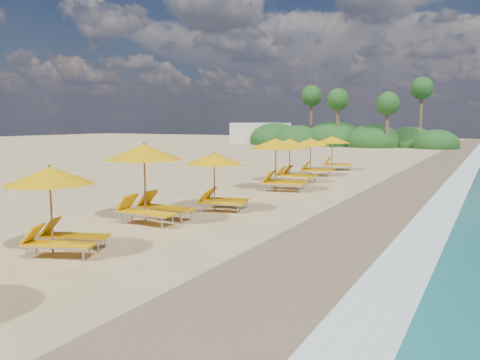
% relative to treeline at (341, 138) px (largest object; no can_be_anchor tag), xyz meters
% --- Properties ---
extents(ground, '(160.00, 160.00, 0.00)m').
position_rel_treeline_xyz_m(ground, '(9.94, -45.51, -1.00)').
color(ground, tan).
rests_on(ground, ground).
extents(wet_sand, '(4.00, 160.00, 0.01)m').
position_rel_treeline_xyz_m(wet_sand, '(13.94, -45.51, -0.99)').
color(wet_sand, '#7F694B').
rests_on(wet_sand, ground).
extents(surf_foam, '(4.00, 160.00, 0.01)m').
position_rel_treeline_xyz_m(surf_foam, '(16.64, -45.51, -0.97)').
color(surf_foam, white).
rests_on(surf_foam, ground).
extents(station_3, '(2.66, 2.62, 2.06)m').
position_rel_treeline_xyz_m(station_3, '(8.21, -51.19, 0.16)').
color(station_3, olive).
rests_on(station_3, ground).
extents(station_4, '(2.64, 2.44, 2.41)m').
position_rel_treeline_xyz_m(station_4, '(7.81, -47.32, 0.36)').
color(station_4, olive).
rests_on(station_4, ground).
extents(station_5, '(2.49, 2.40, 2.02)m').
position_rel_treeline_xyz_m(station_5, '(8.66, -44.65, 0.14)').
color(station_5, olive).
rests_on(station_5, ground).
extents(station_6, '(2.87, 2.76, 2.36)m').
position_rel_treeline_xyz_m(station_6, '(8.60, -39.21, 0.32)').
color(station_6, olive).
rests_on(station_6, ground).
extents(station_7, '(2.42, 2.23, 2.23)m').
position_rel_treeline_xyz_m(station_7, '(8.04, -36.25, 0.25)').
color(station_7, olive).
rests_on(station_7, ground).
extents(station_8, '(2.59, 2.47, 2.15)m').
position_rel_treeline_xyz_m(station_8, '(7.95, -32.91, 0.21)').
color(station_8, olive).
rests_on(station_8, ground).
extents(station_9, '(2.79, 2.75, 2.16)m').
position_rel_treeline_xyz_m(station_9, '(8.07, -29.26, 0.22)').
color(station_9, olive).
rests_on(station_9, ground).
extents(treeline, '(25.80, 8.80, 9.74)m').
position_rel_treeline_xyz_m(treeline, '(0.00, 0.00, 0.00)').
color(treeline, '#163D14').
rests_on(treeline, ground).
extents(beach_building, '(7.00, 5.00, 2.80)m').
position_rel_treeline_xyz_m(beach_building, '(-12.06, 2.49, 0.40)').
color(beach_building, beige).
rests_on(beach_building, ground).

